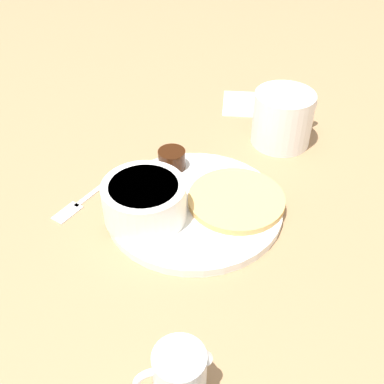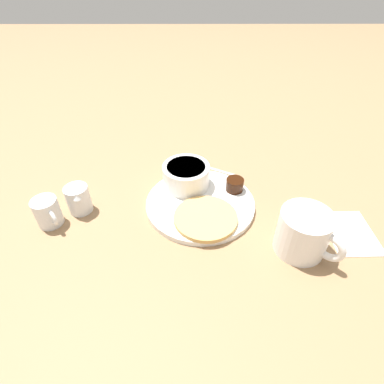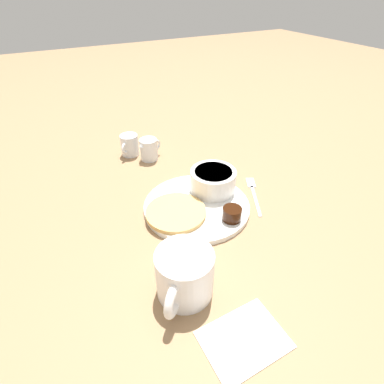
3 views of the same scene
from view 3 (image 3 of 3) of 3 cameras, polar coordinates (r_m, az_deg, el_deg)
ground_plane at (r=0.69m, az=0.89°, el=-3.08°), size 4.00×4.00×0.00m
plate at (r=0.68m, az=0.89°, el=-2.69°), size 0.24×0.24×0.01m
pancake_stack at (r=0.65m, az=-3.09°, el=-3.89°), size 0.13×0.13×0.01m
bowl at (r=0.71m, az=4.02°, el=2.33°), size 0.11×0.11×0.05m
syrup_cup at (r=0.64m, az=7.62°, el=-4.14°), size 0.04×0.04×0.03m
butter_ramekin at (r=0.73m, az=5.76°, el=1.94°), size 0.04×0.04×0.04m
coffee_mug at (r=0.50m, az=-1.50°, el=-15.52°), size 0.11×0.11×0.09m
creamer_pitcher_near at (r=0.87m, az=-8.18°, el=8.10°), size 0.07×0.05×0.06m
creamer_pitcher_far at (r=0.90m, az=-11.80°, el=8.78°), size 0.06×0.06×0.06m
fork at (r=0.75m, az=11.58°, el=0.23°), size 0.08×0.14×0.00m
napkin at (r=0.49m, az=9.86°, el=-25.90°), size 0.12×0.09×0.00m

